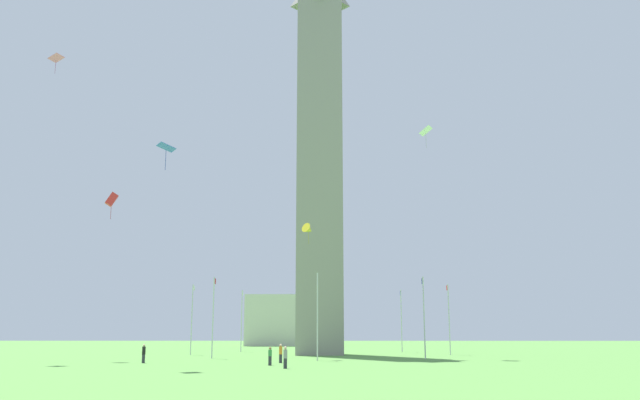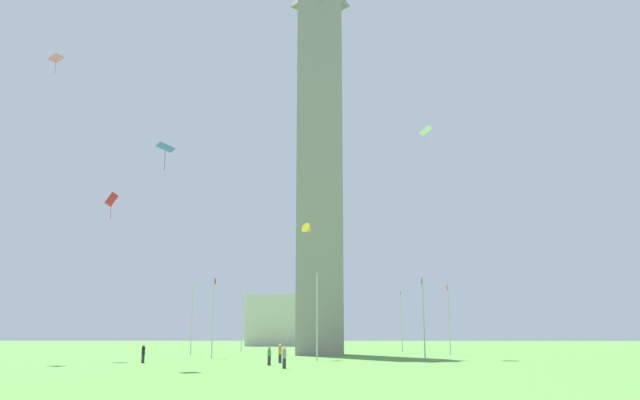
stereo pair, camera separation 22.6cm
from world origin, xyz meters
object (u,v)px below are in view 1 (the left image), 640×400
person_gray_shirt (285,358)px  person_green_shirt (270,356)px  flagpole_ne (242,318)px  flagpole_s (317,312)px  flagpole_sw (424,313)px  flagpole_w (449,316)px  kite_red_box (112,199)px  flagpole_nw (401,318)px  person_black_shirt (144,354)px  flagpole_n (322,319)px  kite_yellow_delta (309,230)px  distant_building (288,321)px  flagpole_se (213,314)px  flagpole_e (192,316)px  person_orange_shirt (281,353)px  kite_pink_diamond (56,58)px  obelisk_monument (320,148)px  kite_blue_diamond (166,148)px  kite_white_diamond (426,131)px

person_gray_shirt → person_green_shirt: size_ratio=1.09×
flagpole_ne → flagpole_s: (-28.43, -11.78, 0.00)m
flagpole_s → flagpole_sw: size_ratio=1.00×
flagpole_w → kite_red_box: kite_red_box is taller
flagpole_nw → person_black_shirt: 44.45m
flagpole_ne → person_gray_shirt: 44.52m
flagpole_n → person_gray_shirt: (-48.18, 2.28, -4.03)m
kite_yellow_delta → distant_building: size_ratio=0.10×
flagpole_se → person_black_shirt: flagpole_se is taller
flagpole_ne → distant_building: distant_building is taller
flagpole_e → person_orange_shirt: flagpole_e is taller
flagpole_w → person_green_shirt: flagpole_w is taller
flagpole_e → person_gray_shirt: (-31.53, -14.37, -4.03)m
flagpole_nw → flagpole_w: bearing=-157.5°
person_green_shirt → kite_pink_diamond: kite_pink_diamond is taller
person_orange_shirt → flagpole_se: bearing=80.1°
flagpole_sw → kite_pink_diamond: (-4.86, 41.58, 28.53)m
obelisk_monument → kite_pink_diamond: (-16.58, 29.80, 5.90)m
flagpole_ne → flagpole_se: 23.55m
flagpole_ne → kite_red_box: bearing=158.5°
person_black_shirt → kite_pink_diamond: size_ratio=0.81×
kite_blue_diamond → flagpole_e: bearing=6.7°
flagpole_ne → person_green_shirt: size_ratio=5.64×
obelisk_monument → flagpole_sw: bearing=-134.9°
flagpole_s → kite_white_diamond: 27.70m
person_gray_shirt → kite_yellow_delta: kite_yellow_delta is taller
person_green_shirt → kite_blue_diamond: size_ratio=0.69×
flagpole_se → person_orange_shirt: size_ratio=5.11×
obelisk_monument → flagpole_e: bearing=89.8°
flagpole_nw → distant_building: size_ratio=0.36×
flagpole_w → flagpole_s: bearing=135.0°
flagpole_n → obelisk_monument: bearing=180.0°
obelisk_monument → flagpole_se: size_ratio=6.12×
flagpole_n → distant_building: 45.79m
obelisk_monument → kite_white_diamond: size_ratio=20.61×
flagpole_n → kite_pink_diamond: 53.01m
flagpole_ne → distant_building: size_ratio=0.36×
kite_white_diamond → kite_red_box: kite_white_diamond is taller
flagpole_s → person_black_shirt: 17.79m
obelisk_monument → flagpole_e: (0.05, 16.65, -22.63)m
flagpole_sw → flagpole_nw: bearing=-0.0°
kite_pink_diamond → distant_building: kite_pink_diamond is taller
flagpole_sw → kite_white_diamond: kite_white_diamond is taller
kite_blue_diamond → kite_yellow_delta: kite_blue_diamond is taller
flagpole_sw → kite_white_diamond: 22.96m
flagpole_sw → flagpole_nw: size_ratio=1.00×
flagpole_e → flagpole_nw: same height
flagpole_s → flagpole_sw: same height
flagpole_sw → kite_blue_diamond: bearing=126.8°
person_gray_shirt → kite_pink_diamond: bearing=65.5°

